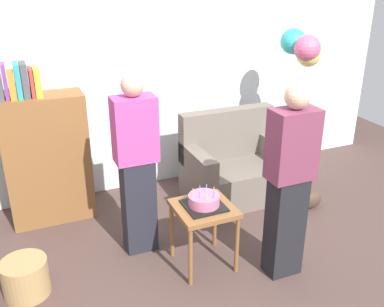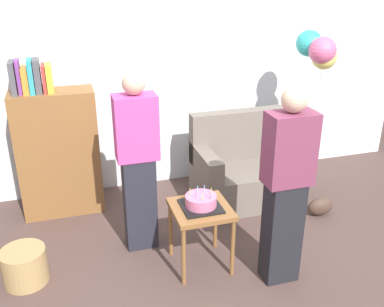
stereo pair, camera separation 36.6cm
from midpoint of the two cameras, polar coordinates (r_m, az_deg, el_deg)
ground_plane at (r=3.78m, az=8.43°, el=-16.39°), size 8.00×8.00×0.00m
wall_back at (r=4.95m, az=-0.78°, el=11.01°), size 6.00×0.10×2.70m
couch at (r=4.84m, az=9.03°, el=-2.23°), size 1.10×0.70×0.96m
bookshelf at (r=4.56m, az=-15.05°, el=0.43°), size 0.80×0.36×1.62m
side_table at (r=3.66m, az=4.04°, el=-8.24°), size 0.48×0.48×0.57m
birthday_cake at (r=3.60m, az=4.10°, el=-6.39°), size 0.32×0.32×0.17m
person_blowing_candles at (r=3.77m, az=-4.36°, el=-1.33°), size 0.36×0.22×1.63m
person_holding_cake at (r=3.46m, az=15.19°, el=-4.49°), size 0.36×0.22×1.63m
wicker_basket at (r=3.85m, az=-18.49°, el=-13.88°), size 0.36×0.36×0.30m
handbag at (r=4.81m, az=18.59°, el=-6.65°), size 0.28×0.14×0.20m
balloon_bunch at (r=4.77m, az=18.39°, el=12.73°), size 0.35×0.47×1.81m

